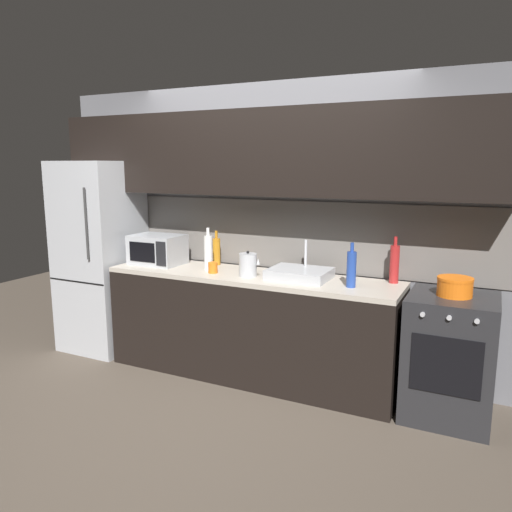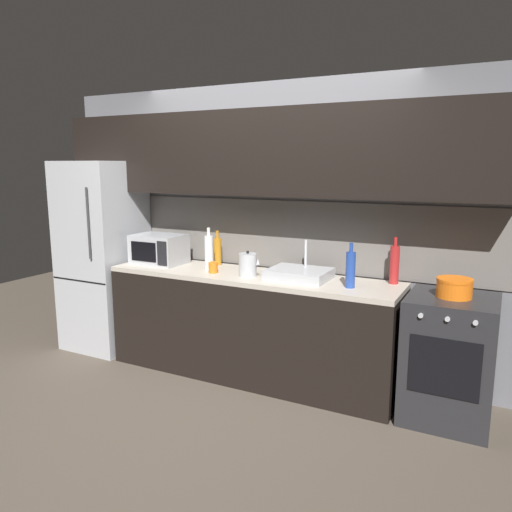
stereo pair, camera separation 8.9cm
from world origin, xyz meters
name	(u,v)px [view 2 (the right image)]	position (x,y,z in m)	size (l,w,h in m)	color
ground_plane	(191,422)	(0.00, 0.00, 0.00)	(10.00, 10.00, 0.00)	#4C4238
back_wall	(266,195)	(0.00, 1.20, 1.55)	(4.26, 0.44, 2.50)	slate
counter_run	(250,325)	(0.00, 0.90, 0.45)	(2.52, 0.60, 0.90)	black
refrigerator	(103,256)	(-1.64, 0.90, 0.92)	(0.68, 0.69, 1.84)	#ADAFB5
oven_range	(449,358)	(1.60, 0.90, 0.45)	(0.60, 0.62, 0.90)	#232326
microwave	(159,249)	(-0.96, 0.92, 1.04)	(0.46, 0.35, 0.27)	#A8AAAF
sink_basin	(299,274)	(0.43, 0.93, 0.94)	(0.48, 0.38, 0.30)	#ADAFB5
kettle	(248,265)	(0.02, 0.82, 1.00)	(0.18, 0.15, 0.21)	#B7BABF
wine_bottle_blue	(351,269)	(0.88, 0.84, 1.04)	(0.07, 0.07, 0.34)	#234299
wine_bottle_white	(209,252)	(-0.40, 0.90, 1.06)	(0.07, 0.07, 0.37)	silver
wine_bottle_red	(394,264)	(1.14, 1.12, 1.05)	(0.07, 0.07, 0.36)	#A82323
wine_bottle_amber	(218,251)	(-0.45, 1.12, 1.03)	(0.07, 0.07, 0.31)	#B27019
mug_orange	(213,267)	(-0.30, 0.80, 0.95)	(0.08, 0.08, 0.09)	orange
cooking_pot	(454,288)	(1.60, 0.90, 0.97)	(0.24, 0.24, 0.13)	orange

